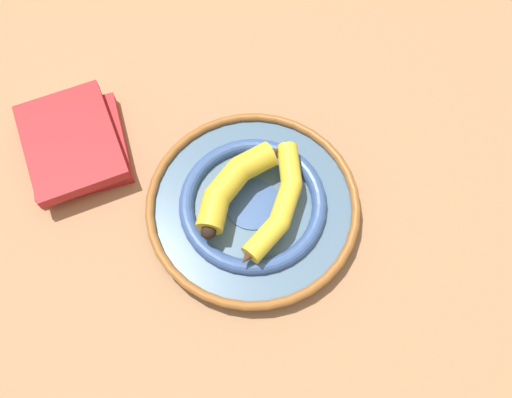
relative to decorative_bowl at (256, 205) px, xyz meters
The scene contains 5 objects.
ground_plane 0.04m from the decorative_bowl, behind, with size 2.80×2.80×0.00m, color #A87A56.
decorative_bowl is the anchor object (origin of this frame).
banana_a 0.05m from the decorative_bowl, 107.34° to the right, with size 0.20×0.09×0.03m.
banana_b 0.05m from the decorative_bowl, 64.63° to the left, with size 0.16×0.12×0.04m.
book_stack 0.31m from the decorative_bowl, 73.37° to the left, with size 0.23×0.21×0.04m.
Camera 1 is at (-0.27, -0.02, 0.70)m, focal length 35.00 mm.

